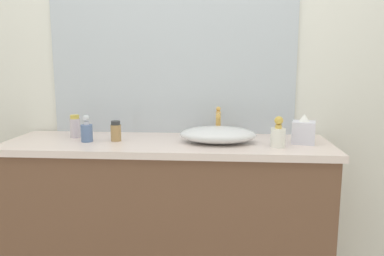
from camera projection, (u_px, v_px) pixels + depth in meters
name	position (u px, v px, depth m)	size (l,w,h in m)	color
bathroom_wall_rear	(191.00, 69.00, 2.31)	(6.00, 0.06, 2.60)	silver
vanity_counter	(168.00, 219.00, 2.16)	(1.78, 0.53, 0.91)	brown
wall_mirror_panel	(172.00, 36.00, 2.24)	(1.47, 0.01, 1.17)	#B2BCC6
sink_basin	(218.00, 135.00, 2.04)	(0.41, 0.27, 0.09)	silver
faucet	(218.00, 120.00, 2.18)	(0.03, 0.14, 0.18)	#DDA851
soap_dispenser	(278.00, 135.00, 1.94)	(0.08, 0.08, 0.16)	white
lotion_bottle	(87.00, 131.00, 2.07)	(0.06, 0.06, 0.15)	slate
perfume_bottle	(75.00, 127.00, 2.18)	(0.06, 0.06, 0.13)	silver
spray_can	(116.00, 131.00, 2.09)	(0.06, 0.06, 0.11)	#A47F4E
tissue_box	(304.00, 131.00, 2.03)	(0.14, 0.14, 0.16)	silver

